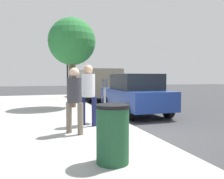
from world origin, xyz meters
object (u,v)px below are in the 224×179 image
street_tree (72,42)px  traffic_signal (69,64)px  pedestrian_at_meter (88,89)px  parked_van_far (97,83)px  parking_meter (105,91)px  pedestrian_bystander (74,95)px  parked_sedan_near (135,94)px  trash_bin (113,134)px

street_tree → traffic_signal: (5.13, -0.54, -0.77)m
pedestrian_at_meter → parked_van_far: parked_van_far is taller
parking_meter → pedestrian_bystander: size_ratio=0.82×
parked_sedan_near → parking_meter: bearing=135.8°
parking_meter → parked_sedan_near: parked_sedan_near is taller
street_tree → parking_meter: bearing=-173.8°
parking_meter → trash_bin: size_ratio=1.40×
parked_sedan_near → street_tree: street_tree is taller
parking_meter → trash_bin: (-3.52, 0.92, -0.51)m
street_tree → trash_bin: bearing=176.4°
trash_bin → parking_meter: bearing=-14.6°
parking_meter → parked_van_far: 8.85m
street_tree → pedestrian_at_meter: bearing=177.5°
traffic_signal → trash_bin: traffic_signal is taller
street_tree → parked_sedan_near: bearing=-130.1°
pedestrian_at_meter → parked_van_far: 9.39m
pedestrian_bystander → parking_meter: bearing=4.5°
parking_meter → pedestrian_at_meter: 0.75m
pedestrian_bystander → parked_sedan_near: size_ratio=0.39×
traffic_signal → parked_sedan_near: bearing=-165.2°
parked_sedan_near → traffic_signal: (7.18, 1.90, 1.68)m
pedestrian_bystander → trash_bin: 2.31m
pedestrian_at_meter → traffic_signal: bearing=39.9°
pedestrian_bystander → traffic_signal: traffic_signal is taller
parked_van_far → pedestrian_bystander: bearing=162.1°
pedestrian_bystander → parked_van_far: parked_van_far is taller
street_tree → parked_van_far: bearing=-28.4°
parked_van_far → traffic_signal: (0.62, 1.90, 1.32)m
traffic_signal → pedestrian_bystander: bearing=172.9°
pedestrian_bystander → traffic_signal: (10.52, -1.30, 1.42)m
pedestrian_bystander → parked_van_far: size_ratio=0.33×
traffic_signal → trash_bin: bearing=175.5°
street_tree → pedestrian_bystander: bearing=171.9°
parked_sedan_near → traffic_signal: traffic_signal is taller
parked_sedan_near → street_tree: 4.02m
parking_meter → parked_van_far: bearing=-13.1°
pedestrian_at_meter → traffic_signal: 9.75m
pedestrian_at_meter → trash_bin: (-3.13, 0.28, -0.60)m
parking_meter → pedestrian_at_meter: bearing=121.5°
parking_meter → trash_bin: parking_meter is taller
street_tree → traffic_signal: bearing=-6.0°
parking_meter → traffic_signal: traffic_signal is taller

